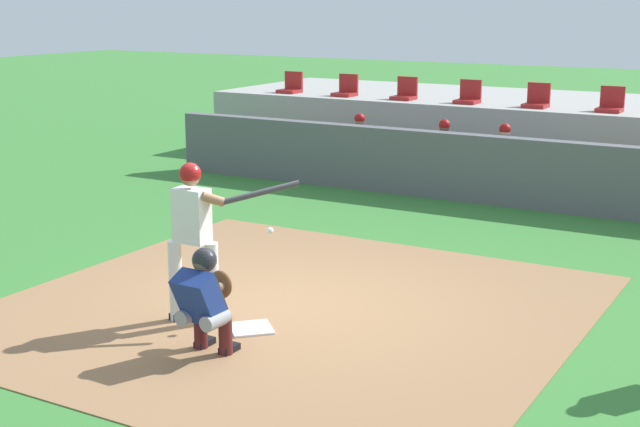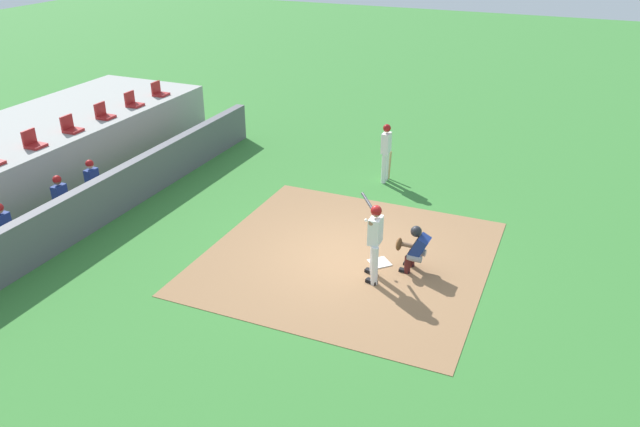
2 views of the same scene
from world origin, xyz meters
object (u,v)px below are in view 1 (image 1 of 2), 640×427
object	(u,v)px
stadium_seat_1	(346,90)
stadium_seat_2	(405,93)
batter_at_plate	(195,232)
stadium_seat_3	(468,97)
dugout_player_1	(441,153)
stadium_seat_4	(537,100)
home_plate	(251,328)
stadium_seat_0	(291,87)
stadium_seat_5	(611,105)
dugout_player_2	(502,158)
catcher_crouched	(206,297)
dugout_player_0	(357,145)

from	to	relation	value
stadium_seat_1	stadium_seat_2	world-z (taller)	same
batter_at_plate	stadium_seat_3	bearing A→B (deg)	94.30
dugout_player_1	stadium_seat_4	distance (m)	2.50
home_plate	stadium_seat_0	distance (m)	11.80
batter_at_plate	stadium_seat_5	xyz separation A→B (m)	(2.12, 10.25, 0.50)
dugout_player_2	stadium_seat_2	xyz separation A→B (m)	(-2.90, 2.03, 0.86)
catcher_crouched	stadium_seat_4	distance (m)	11.01
stadium_seat_0	batter_at_plate	bearing A→B (deg)	-63.52
stadium_seat_5	batter_at_plate	bearing A→B (deg)	-101.68
batter_at_plate	stadium_seat_1	size ratio (longest dim) A/B	3.76
dugout_player_1	stadium_seat_3	distance (m)	2.22
stadium_seat_2	stadium_seat_3	xyz separation A→B (m)	(1.44, 0.00, 0.00)
catcher_crouched	stadium_seat_5	world-z (taller)	stadium_seat_5
catcher_crouched	stadium_seat_1	distance (m)	11.83
catcher_crouched	dugout_player_0	size ratio (longest dim) A/B	1.18
stadium_seat_3	dugout_player_2	bearing A→B (deg)	-54.49
catcher_crouched	stadium_seat_5	size ratio (longest dim) A/B	3.20
dugout_player_2	stadium_seat_0	xyz separation A→B (m)	(-5.79, 2.03, 0.86)
batter_at_plate	stadium_seat_0	world-z (taller)	stadium_seat_0
dugout_player_2	stadium_seat_0	world-z (taller)	stadium_seat_0
stadium_seat_4	stadium_seat_5	size ratio (longest dim) A/B	1.00
stadium_seat_5	stadium_seat_4	bearing A→B (deg)	180.00
home_plate	dugout_player_0	bearing A→B (deg)	110.17
dugout_player_0	stadium_seat_0	bearing A→B (deg)	143.86
stadium_seat_1	stadium_seat_4	bearing A→B (deg)	0.00
home_plate	batter_at_plate	bearing A→B (deg)	-174.30
dugout_player_0	stadium_seat_1	size ratio (longest dim) A/B	2.71
dugout_player_2	stadium_seat_3	bearing A→B (deg)	125.51
dugout_player_2	stadium_seat_5	xyz separation A→B (m)	(1.44, 2.03, 0.86)
stadium_seat_3	stadium_seat_4	size ratio (longest dim) A/B	1.00
home_plate	dugout_player_1	distance (m)	8.25
batter_at_plate	stadium_seat_5	bearing A→B (deg)	78.32
dugout_player_0	stadium_seat_0	size ratio (longest dim) A/B	2.71
home_plate	batter_at_plate	distance (m)	1.22
batter_at_plate	stadium_seat_2	world-z (taller)	stadium_seat_2
batter_at_plate	stadium_seat_0	xyz separation A→B (m)	(-5.10, 10.25, 0.50)
stadium_seat_0	stadium_seat_5	distance (m)	7.22
stadium_seat_1	stadium_seat_0	bearing A→B (deg)	180.00
catcher_crouched	dugout_player_1	bearing A→B (deg)	97.52
home_plate	dugout_player_2	bearing A→B (deg)	89.95
dugout_player_0	stadium_seat_2	xyz separation A→B (m)	(0.10, 2.03, 0.86)
catcher_crouched	stadium_seat_0	distance (m)	12.43
dugout_player_2	stadium_seat_3	xyz separation A→B (m)	(-1.45, 2.03, 0.86)
stadium_seat_4	stadium_seat_5	world-z (taller)	same
batter_at_plate	stadium_seat_1	world-z (taller)	stadium_seat_1
stadium_seat_4	stadium_seat_2	bearing A→B (deg)	180.00
catcher_crouched	dugout_player_2	bearing A→B (deg)	89.95
batter_at_plate	stadium_seat_3	distance (m)	10.29
stadium_seat_3	stadium_seat_4	world-z (taller)	same
dugout_player_1	stadium_seat_2	bearing A→B (deg)	130.03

